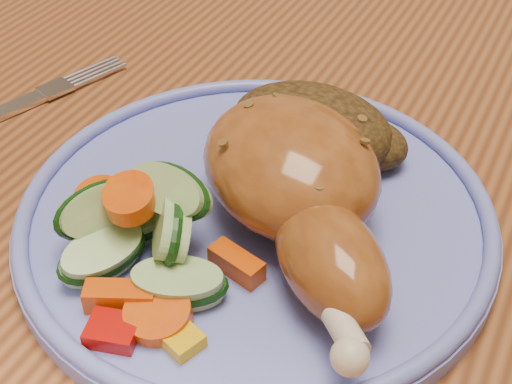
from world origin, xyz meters
TOP-DOWN VIEW (x-y plane):
  - dining_table at (0.00, 0.00)m, footprint 0.90×1.40m
  - chair_far at (0.00, 0.63)m, footprint 0.42×0.42m
  - plate at (-0.01, -0.13)m, footprint 0.29×0.29m
  - plate_rim at (-0.01, -0.13)m, footprint 0.29×0.29m
  - chicken_leg at (0.01, -0.13)m, footprint 0.18×0.19m
  - rice_pilaf at (-0.01, -0.06)m, footprint 0.12×0.08m
  - vegetable_pile at (-0.05, -0.19)m, footprint 0.13×0.11m
  - fork at (-0.24, -0.11)m, footprint 0.07×0.17m

SIDE VIEW (x-z plane):
  - chair_far at x=0.00m, z-range 0.04..0.95m
  - dining_table at x=0.00m, z-range 0.29..1.04m
  - fork at x=-0.24m, z-range 0.75..0.76m
  - plate at x=-0.01m, z-range 0.75..0.76m
  - plate_rim at x=-0.01m, z-range 0.76..0.77m
  - vegetable_pile at x=-0.05m, z-range 0.75..0.81m
  - rice_pilaf at x=-0.01m, z-range 0.76..0.80m
  - chicken_leg at x=0.01m, z-range 0.76..0.82m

